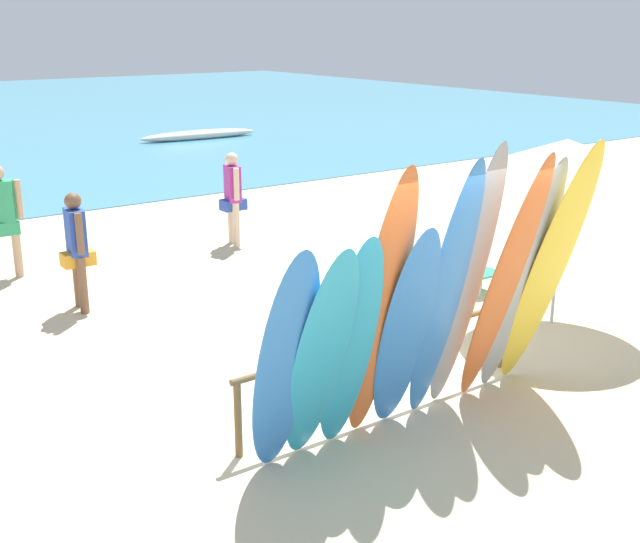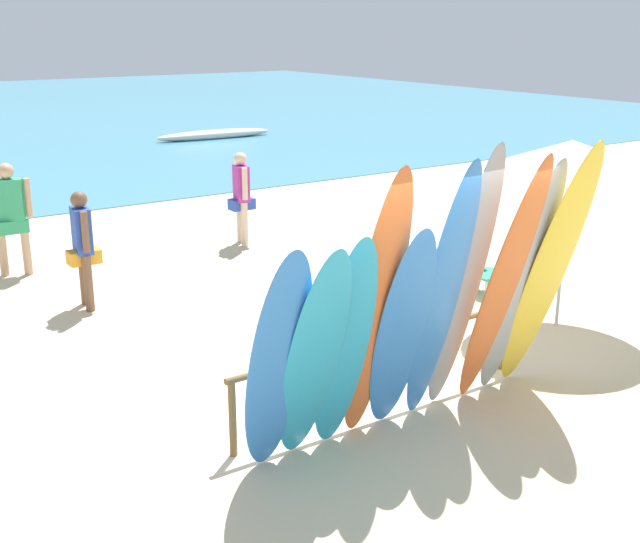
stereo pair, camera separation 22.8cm
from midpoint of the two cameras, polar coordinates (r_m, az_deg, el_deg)
The scene contains 18 objects.
ground at distance 20.73m, azimuth -20.10°, elevation 5.64°, with size 60.00×60.00×0.00m, color beige.
surfboard_rack at distance 8.18m, azimuth 5.27°, elevation -5.61°, with size 3.54×0.07×0.77m.
surfboard_blue_0 at distance 6.75m, azimuth -2.00°, elevation -6.53°, with size 0.56×0.06×2.19m, color #337AD1.
surfboard_teal_1 at distance 6.91m, azimuth 0.55°, elevation -6.05°, with size 0.57×0.06×2.19m, color #289EC6.
surfboard_teal_2 at distance 7.14m, azimuth 2.68°, elevation -5.21°, with size 0.54×0.06×2.17m, color #289EC6.
surfboard_orange_3 at distance 7.24m, azimuth 4.90°, elevation -2.60°, with size 0.52×0.06×2.73m, color orange.
surfboard_blue_4 at distance 7.53m, azimuth 6.64°, elevation -4.16°, with size 0.56×0.06×2.16m, color #337AD1.
surfboard_blue_5 at distance 7.65m, azimuth 9.40°, elevation -1.65°, with size 0.48×0.07×2.74m, color #337AD1.
surfboard_grey_6 at distance 7.91m, azimuth 10.92°, elevation -0.72°, with size 0.51×0.06×2.83m, color #999EA3.
surfboard_orange_7 at distance 8.08m, azimuth 13.52°, elevation -0.87°, with size 0.50×0.08×2.77m, color orange.
surfboard_grey_8 at distance 8.39m, azimuth 14.70°, elevation -0.61°, with size 0.56×0.08×2.67m, color #999EA3.
surfboard_yellow_9 at distance 8.53m, azimuth 16.51°, elevation 0.11°, with size 0.56×0.06×2.89m, color yellow.
beachgoer_strolling at distance 14.18m, azimuth -5.07°, elevation 5.57°, with size 0.42×0.60×1.63m.
beachgoer_near_rack at distance 11.34m, azimuth -15.76°, elevation 2.03°, with size 0.42×0.61×1.62m.
beachgoer_by_water at distance 13.17m, azimuth -20.44°, elevation 3.96°, with size 0.61×0.39×1.75m.
beach_chair_red at distance 12.03m, azimuth 11.60°, elevation 0.64°, with size 0.51×0.76×0.79m.
beach_umbrella at distance 10.48m, azimuth 17.83°, elevation 7.73°, with size 2.17×2.17×2.39m.
distant_boat at distance 27.65m, azimuth -7.18°, elevation 9.50°, with size 4.11×0.85×0.33m.
Camera 2 is at (-4.73, -5.87, 3.77)m, focal length 45.64 mm.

